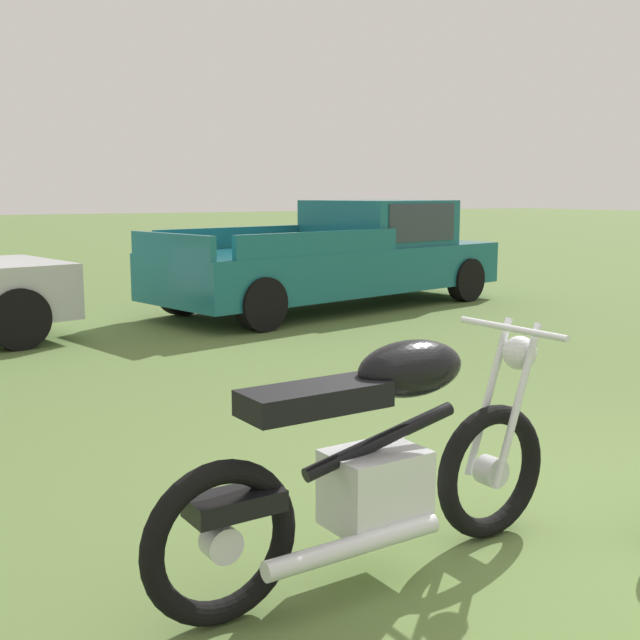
{
  "coord_description": "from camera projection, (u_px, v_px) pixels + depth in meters",
  "views": [
    {
      "loc": [
        -2.97,
        -2.28,
        1.59
      ],
      "look_at": [
        -0.31,
        2.15,
        0.77
      ],
      "focal_mm": 44.83,
      "sensor_mm": 36.0,
      "label": 1
    }
  ],
  "objects": [
    {
      "name": "ground_plane",
      "position": [
        616.0,
        542.0,
        3.69
      ],
      "size": [
        120.0,
        120.0,
        0.0
      ],
      "primitive_type": "plane",
      "color": "#567038"
    },
    {
      "name": "motorcycle_black",
      "position": [
        377.0,
        462.0,
        3.31
      ],
      "size": [
        2.02,
        0.64,
        1.02
      ],
      "rotation": [
        0.0,
        0.0,
        0.04
      ],
      "color": "black",
      "rests_on": "ground"
    },
    {
      "name": "pickup_truck_teal",
      "position": [
        347.0,
        253.0,
        11.28
      ],
      "size": [
        5.54,
        2.84,
        1.49
      ],
      "rotation": [
        0.0,
        0.0,
        0.2
      ],
      "color": "#19606B",
      "rests_on": "ground"
    }
  ]
}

